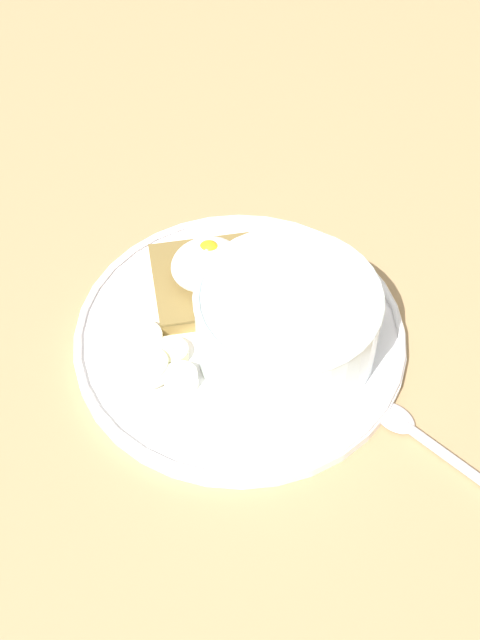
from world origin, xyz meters
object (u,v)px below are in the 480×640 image
object	(u,v)px
banana_slice_front	(149,368)
banana_slice_right	(181,379)
toast_slice	(208,282)
poached_egg	(207,263)
spoon	(426,440)
banana_slice_left	(141,340)
oatmeal_bowl	(287,322)
banana_slice_back	(171,353)

from	to	relation	value
banana_slice_front	banana_slice_right	distance (cm)	2.83
banana_slice_front	toast_slice	bearing A→B (deg)	29.09
poached_egg	banana_slice_right	bearing A→B (deg)	-135.18
poached_egg	spoon	size ratio (longest dim) A/B	0.48
spoon	banana_slice_left	bearing A→B (deg)	124.03
banana_slice_front	spoon	distance (cm)	22.65
oatmeal_bowl	banana_slice_back	distance (cm)	9.88
toast_slice	spoon	distance (cm)	22.96
oatmeal_bowl	banana_slice_left	world-z (taller)	oatmeal_bowl
banana_slice_back	oatmeal_bowl	bearing A→B (deg)	-28.38
toast_slice	banana_slice_right	bearing A→B (deg)	-135.17
oatmeal_bowl	banana_slice_left	bearing A→B (deg)	144.15
banana_slice_front	banana_slice_left	xyz separation A→B (cm)	(1.03, 2.97, -0.21)
banana_slice_front	banana_slice_right	world-z (taller)	banana_slice_front
banana_slice_left	spoon	size ratio (longest dim) A/B	0.32
banana_slice_front	spoon	size ratio (longest dim) A/B	0.37
poached_egg	banana_slice_back	xyz separation A→B (cm)	(-6.59, -4.55, -2.66)
oatmeal_bowl	banana_slice_right	world-z (taller)	oatmeal_bowl
poached_egg	spoon	xyz separation A→B (cm)	(5.68, -22.22, -3.83)
spoon	oatmeal_bowl	bearing A→B (deg)	106.57
toast_slice	spoon	world-z (taller)	toast_slice
spoon	banana_slice_right	bearing A→B (deg)	131.38
spoon	poached_egg	bearing A→B (deg)	104.34
oatmeal_bowl	spoon	distance (cm)	14.28
banana_slice_left	banana_slice_back	distance (cm)	2.85
banana_slice_right	banana_slice_front	bearing A→B (deg)	123.71
toast_slice	banana_slice_left	distance (cm)	8.16
banana_slice_back	spoon	bearing A→B (deg)	-55.24
toast_slice	spoon	xyz separation A→B (cm)	(5.72, -22.18, -1.51)
oatmeal_bowl	banana_slice_front	world-z (taller)	oatmeal_bowl
banana_slice_left	spoon	world-z (taller)	banana_slice_left
banana_slice_left	toast_slice	bearing A→B (deg)	14.21
banana_slice_front	banana_slice_left	distance (cm)	3.15
banana_slice_left	banana_slice_right	distance (cm)	5.35
toast_slice	oatmeal_bowl	bearing A→B (deg)	-78.68
spoon	banana_slice_front	bearing A→B (deg)	130.43
banana_slice_front	banana_slice_left	world-z (taller)	banana_slice_front
poached_egg	banana_slice_right	xyz separation A→B (cm)	(-7.41, -7.36, -2.50)
banana_slice_front	banana_slice_right	xyz separation A→B (cm)	(1.57, -2.35, -0.06)
banana_slice_left	banana_slice_right	xyz separation A→B (cm)	(0.54, -5.32, 0.15)
banana_slice_front	spoon	xyz separation A→B (cm)	(14.66, -17.21, -1.40)
toast_slice	banana_slice_right	xyz separation A→B (cm)	(-7.37, -7.33, -0.18)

